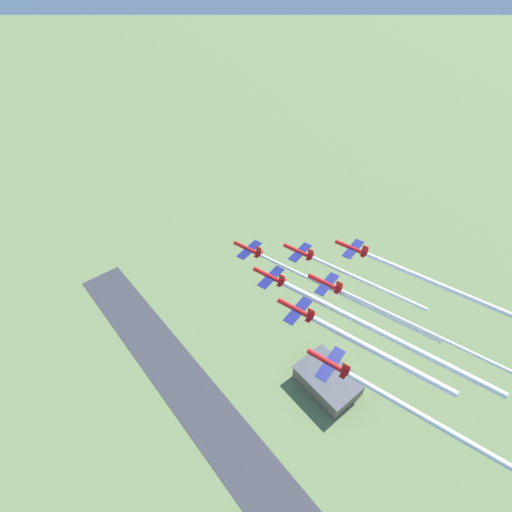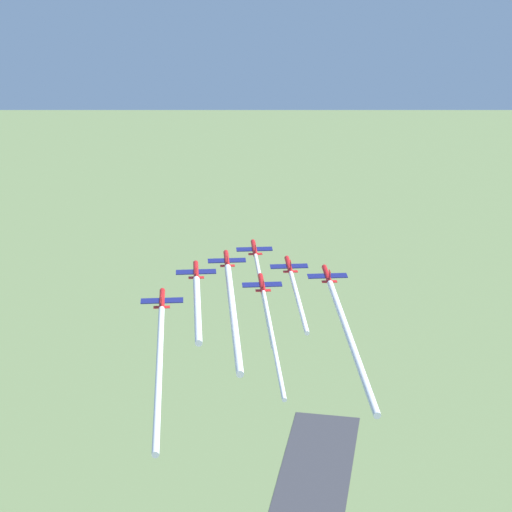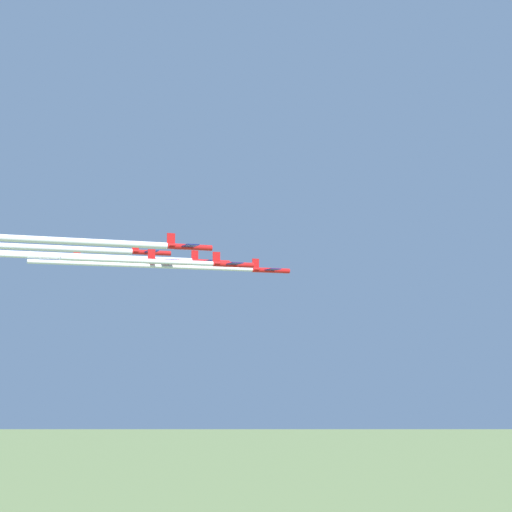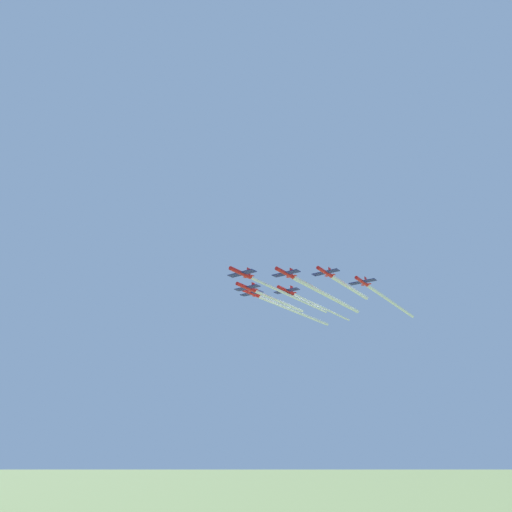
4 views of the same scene
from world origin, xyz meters
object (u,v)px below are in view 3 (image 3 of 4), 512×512
(jet_0, at_px, (269,270))
(jet_3, at_px, (150,252))
(jet_1, at_px, (209,262))
(jet_2, at_px, (232,264))
(jet_4, at_px, (167,261))
(jet_5, at_px, (188,247))
(jet_6, at_px, (92,258))

(jet_0, relative_size, jet_3, 1.00)
(jet_1, bearing_deg, jet_2, -0.00)
(jet_2, relative_size, jet_3, 1.00)
(jet_4, distance_m, jet_5, 13.23)
(jet_5, bearing_deg, jet_6, -161.22)
(jet_0, distance_m, jet_5, 26.03)
(jet_2, relative_size, jet_5, 1.00)
(jet_0, height_order, jet_2, jet_2)
(jet_0, distance_m, jet_1, 13.10)
(jet_1, bearing_deg, jet_6, -120.47)
(jet_0, height_order, jet_1, jet_1)
(jet_1, xyz_separation_m, jet_2, (-3.40, 12.69, -1.67))
(jet_0, bearing_deg, jet_6, -120.47)
(jet_2, xyz_separation_m, jet_5, (9.09, 9.24, 2.25))
(jet_1, distance_m, jet_5, 22.66)
(jet_2, distance_m, jet_4, 12.98)
(jet_4, bearing_deg, jet_2, 59.53)
(jet_3, height_order, jet_4, jet_3)
(jet_6, bearing_deg, jet_0, 59.53)
(jet_0, bearing_deg, jet_2, -59.53)
(jet_5, bearing_deg, jet_1, 150.46)
(jet_3, xyz_separation_m, jet_4, (-3.40, 12.69, -3.14))
(jet_0, xyz_separation_m, jet_4, (21.57, 5.78, 0.98))
(jet_2, bearing_deg, jet_6, -139.64)
(jet_1, height_order, jet_6, jet_6)
(jet_3, distance_m, jet_4, 13.51)
(jet_3, bearing_deg, jet_4, 0.00)
(jet_0, xyz_separation_m, jet_2, (9.09, 9.24, 0.24))
(jet_3, distance_m, jet_6, 13.00)
(jet_4, height_order, jet_5, jet_5)
(jet_0, relative_size, jet_1, 1.00)
(jet_3, relative_size, jet_4, 1.00)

